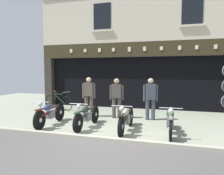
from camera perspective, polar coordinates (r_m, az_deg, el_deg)
ground at (r=5.03m, az=-5.69°, el=-18.12°), size 22.33×22.00×0.18m
shop_facade at (r=12.44m, az=8.21°, el=3.39°), size 10.63×4.42×6.10m
motorcycle_left at (r=7.81m, az=-16.24°, el=-6.57°), size 0.62×2.01×0.92m
motorcycle_center_left at (r=7.25m, az=-6.74°, el=-7.37°), size 0.62×2.00×0.89m
motorcycle_center at (r=6.78m, az=3.80°, el=-8.12°), size 0.62×2.01×0.90m
motorcycle_center_right at (r=6.68m, az=15.28°, el=-8.49°), size 0.62×1.95×0.90m
salesman_left at (r=8.84m, az=-6.21°, el=-2.01°), size 0.56×0.26×1.63m
shopkeeper_center at (r=8.53m, az=1.25°, el=-2.33°), size 0.56×0.26×1.60m
salesman_right at (r=8.34m, az=10.26°, el=-2.51°), size 0.56×0.27×1.62m
advert_board_near at (r=11.56m, az=-6.16°, el=3.57°), size 0.82×0.03×1.12m
leaning_bicycle at (r=10.77m, az=-14.19°, el=-3.80°), size 1.74×0.63×0.94m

